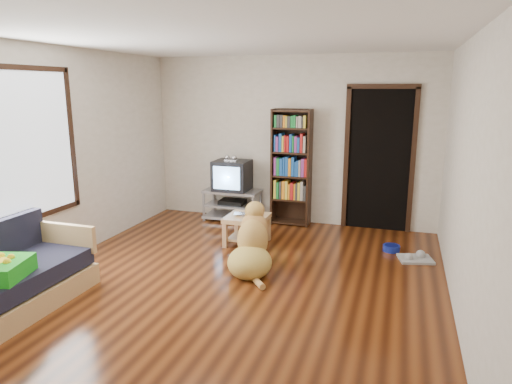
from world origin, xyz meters
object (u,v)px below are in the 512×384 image
(tv_stand, at_px, (232,204))
(coffee_table, at_px, (247,224))
(dog_bowl, at_px, (391,248))
(dog, at_px, (252,246))
(sofa, at_px, (1,287))
(bookshelf, at_px, (291,161))
(grey_rag, at_px, (415,259))
(crt_tv, at_px, (233,175))
(laptop, at_px, (246,215))

(tv_stand, bearing_deg, coffee_table, -59.49)
(dog_bowl, distance_m, tv_stand, 2.64)
(dog, bearing_deg, sofa, -138.76)
(dog_bowl, relative_size, dog, 0.23)
(coffee_table, bearing_deg, bookshelf, 73.31)
(sofa, xyz_separation_m, dog, (1.95, 1.71, 0.04))
(grey_rag, bearing_deg, coffee_table, -178.38)
(crt_tv, bearing_deg, dog_bowl, -16.48)
(grey_rag, relative_size, sofa, 0.22)
(tv_stand, distance_m, crt_tv, 0.47)
(tv_stand, bearing_deg, sofa, -105.02)
(crt_tv, bearing_deg, tv_stand, -90.00)
(tv_stand, bearing_deg, dog, -63.04)
(tv_stand, xyz_separation_m, crt_tv, (0.00, 0.02, 0.47))
(grey_rag, height_order, bookshelf, bookshelf)
(dog, bearing_deg, grey_rag, 27.13)
(dog_bowl, relative_size, bookshelf, 0.12)
(laptop, distance_m, sofa, 3.02)
(dog_bowl, bearing_deg, dog, -142.28)
(coffee_table, bearing_deg, laptop, -90.00)
(laptop, height_order, sofa, sofa)
(bookshelf, bearing_deg, grey_rag, -29.69)
(laptop, height_order, dog, dog)
(bookshelf, bearing_deg, laptop, -106.28)
(grey_rag, height_order, crt_tv, crt_tv)
(dog_bowl, height_order, grey_rag, dog_bowl)
(crt_tv, bearing_deg, dog, -63.30)
(grey_rag, xyz_separation_m, bookshelf, (-1.87, 1.07, 0.99))
(dog_bowl, xyz_separation_m, grey_rag, (0.30, -0.25, -0.03))
(laptop, distance_m, tv_stand, 1.24)
(tv_stand, height_order, bookshelf, bookshelf)
(tv_stand, bearing_deg, bookshelf, 5.63)
(laptop, relative_size, coffee_table, 0.64)
(sofa, relative_size, coffee_table, 3.27)
(grey_rag, bearing_deg, laptop, -177.61)
(dog_bowl, bearing_deg, bookshelf, 152.53)
(grey_rag, distance_m, tv_stand, 3.00)
(dog_bowl, bearing_deg, grey_rag, -39.81)
(laptop, distance_m, dog_bowl, 1.98)
(laptop, bearing_deg, dog_bowl, -3.54)
(laptop, xyz_separation_m, dog, (0.37, -0.85, -0.11))
(crt_tv, relative_size, bookshelf, 0.32)
(laptop, height_order, tv_stand, tv_stand)
(crt_tv, bearing_deg, grey_rag, -19.44)
(grey_rag, bearing_deg, bookshelf, 150.31)
(tv_stand, distance_m, sofa, 3.76)
(dog_bowl, bearing_deg, tv_stand, 163.98)
(bookshelf, xyz_separation_m, coffee_table, (-0.34, -1.13, -0.72))
(dog_bowl, distance_m, crt_tv, 2.72)
(dog, bearing_deg, laptop, 113.19)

